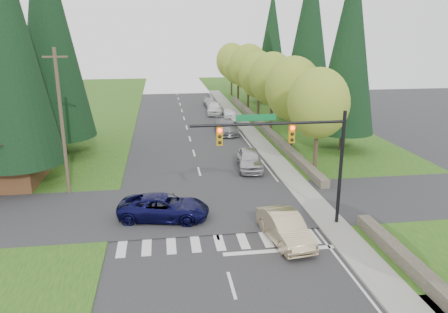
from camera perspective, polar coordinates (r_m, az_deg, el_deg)
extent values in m
plane|color=#28282B|center=(21.41, 0.56, -15.02)|extent=(120.00, 120.00, 0.00)
cube|color=#1D4D14|center=(42.68, 13.83, 0.80)|extent=(14.00, 110.00, 0.06)
cube|color=#1D4D14|center=(40.93, -22.29, -0.63)|extent=(14.00, 110.00, 0.06)
cube|color=#28282B|center=(28.48, -1.91, -6.68)|extent=(120.00, 8.00, 0.10)
cube|color=gray|center=(42.68, 5.22, 1.27)|extent=(1.80, 80.00, 0.13)
cube|color=gray|center=(42.49, 4.10, 1.23)|extent=(0.20, 80.00, 0.13)
cube|color=#4C4438|center=(21.77, 25.81, -15.19)|extent=(0.70, 14.00, 0.70)
cube|color=#4C4438|center=(50.56, 5.03, 4.00)|extent=(0.70, 40.00, 0.70)
cylinder|color=black|center=(25.87, 14.98, -1.63)|extent=(0.20, 0.20, 6.80)
cylinder|color=black|center=(23.79, 5.88, 4.28)|extent=(8.60, 0.16, 0.16)
cube|color=#0C662D|center=(23.61, 4.22, 5.10)|extent=(2.20, 0.04, 0.35)
cube|color=#BF8C0C|center=(24.26, 8.82, 2.96)|extent=(0.32, 0.24, 1.00)
sphere|color=#FF0C05|center=(24.05, 8.95, 3.69)|extent=(0.22, 0.22, 0.22)
cube|color=#BF8C0C|center=(23.42, -0.59, 2.67)|extent=(0.32, 0.24, 1.00)
sphere|color=#FF0C05|center=(23.21, -0.55, 3.43)|extent=(0.22, 0.22, 0.22)
cylinder|color=#473828|center=(31.40, -20.40, 4.05)|extent=(0.24, 0.24, 10.00)
cube|color=#473828|center=(30.83, -21.22, 12.06)|extent=(1.60, 0.10, 0.12)
cylinder|color=#38281C|center=(35.34, 11.93, 1.66)|extent=(0.32, 0.32, 4.76)
ellipsoid|color=olive|center=(34.68, 12.25, 6.82)|extent=(4.80, 4.80, 5.52)
cylinder|color=#38281C|center=(41.80, 8.83, 4.20)|extent=(0.32, 0.32, 4.93)
ellipsoid|color=olive|center=(41.24, 9.04, 8.75)|extent=(5.20, 5.20, 5.98)
cylinder|color=#38281C|center=(48.35, 6.21, 6.02)|extent=(0.32, 0.32, 5.04)
ellipsoid|color=olive|center=(47.85, 6.34, 10.05)|extent=(5.00, 5.00, 5.75)
cylinder|color=#38281C|center=(55.09, 4.51, 7.22)|extent=(0.32, 0.32, 4.82)
ellipsoid|color=olive|center=(54.67, 4.59, 10.60)|extent=(5.00, 5.00, 5.75)
cylinder|color=#38281C|center=(61.86, 3.18, 8.41)|extent=(0.32, 0.32, 5.15)
ellipsoid|color=olive|center=(61.47, 3.23, 11.63)|extent=(5.40, 5.40, 6.21)
cylinder|color=#38281C|center=(68.67, 1.85, 9.03)|extent=(0.32, 0.32, 4.70)
ellipsoid|color=olive|center=(68.33, 1.88, 11.68)|extent=(4.80, 4.80, 5.52)
cylinder|color=#38281C|center=(75.52, 0.99, 9.81)|extent=(0.32, 0.32, 4.98)
ellipsoid|color=olive|center=(75.21, 1.01, 12.37)|extent=(5.20, 5.20, 5.98)
cylinder|color=#38281C|center=(35.13, -24.69, -1.96)|extent=(0.50, 0.50, 2.00)
cone|color=black|center=(33.63, -26.72, 14.11)|extent=(6.12, 6.12, 18.00)
cylinder|color=#38281C|center=(42.33, -20.51, 1.46)|extent=(0.50, 0.50, 2.00)
cone|color=black|center=(41.09, -21.98, 15.47)|extent=(6.46, 6.46, 19.00)
cylinder|color=#38281C|center=(48.47, -21.41, 3.16)|extent=(0.50, 0.50, 2.00)
cone|color=black|center=(47.40, -22.60, 14.16)|extent=(5.78, 5.78, 17.00)
cylinder|color=#38281C|center=(42.82, 15.17, 2.10)|extent=(0.50, 0.50, 2.00)
cone|color=black|center=(41.62, 16.09, 13.92)|extent=(5.44, 5.44, 16.00)
cylinder|color=#38281C|center=(55.95, 10.54, 5.67)|extent=(0.50, 0.50, 2.00)
cone|color=black|center=(55.02, 11.08, 15.74)|extent=(6.12, 6.12, 18.00)
cylinder|color=#38281C|center=(68.91, 6.04, 7.84)|extent=(0.50, 0.50, 2.00)
cone|color=black|center=(68.18, 6.26, 14.75)|extent=(5.10, 5.10, 15.00)
imported|color=#CCB388|center=(24.16, 7.98, -9.20)|extent=(2.30, 4.95, 1.57)
imported|color=#0B0B37|center=(26.80, -7.84, -6.60)|extent=(5.83, 3.52, 1.51)
imported|color=#B3B2B7|center=(35.92, 3.39, -0.35)|extent=(2.47, 5.03, 1.65)
imported|color=gray|center=(48.14, 0.35, 3.94)|extent=(2.21, 5.31, 1.53)
imported|color=#B4B5B9|center=(54.12, 0.87, 5.31)|extent=(2.14, 4.67, 1.48)
imported|color=white|center=(59.03, -1.24, 6.32)|extent=(2.54, 5.03, 1.64)
imported|color=#9E9DA2|center=(64.81, -1.77, 7.03)|extent=(1.92, 4.30, 1.23)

